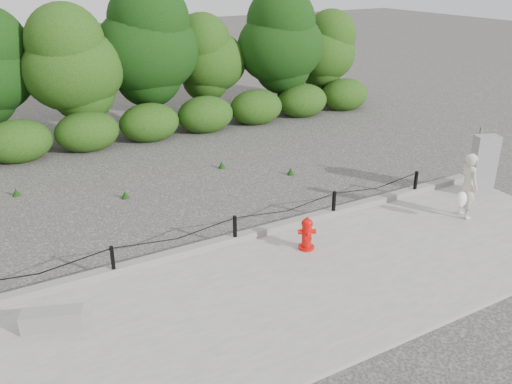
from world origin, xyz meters
The scene contains 9 objects.
ground centered at (0.00, 0.00, 0.00)m, with size 90.00×90.00×0.00m, color #2D2B28.
sidewalk centered at (0.00, -2.00, 0.04)m, with size 14.00×4.00×0.08m, color gray.
curb centered at (0.00, 0.05, 0.15)m, with size 14.00×0.22×0.14m, color slate.
chain_barrier centered at (0.00, 0.00, 0.46)m, with size 10.06×0.06×0.60m.
treeline centered at (0.00, 8.92, 2.54)m, with size 20.16×3.55×4.79m.
fire_hydrant centered at (1.12, -0.93, 0.41)m, with size 0.43×0.43×0.69m.
pedestrian centered at (5.01, -1.48, 0.81)m, with size 0.72×0.61×1.49m.
concrete_block centered at (-3.77, -1.03, 0.23)m, with size 0.93×0.33×0.30m, color slate.
utility_cabinet centered at (6.40, -0.76, 0.83)m, with size 0.65×0.51×1.64m.
Camera 1 is at (-4.51, -8.66, 5.37)m, focal length 38.00 mm.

